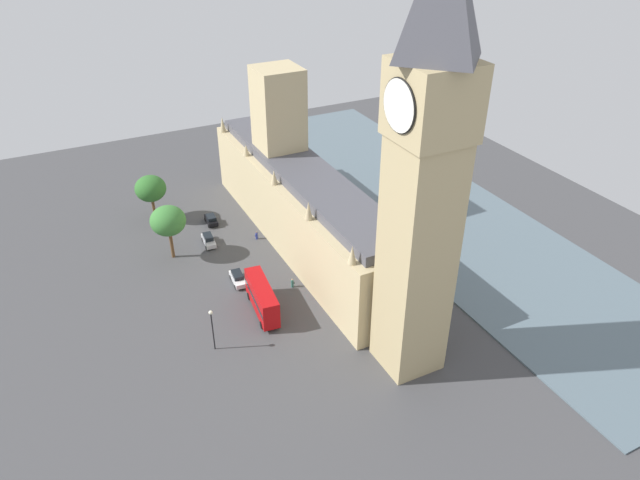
% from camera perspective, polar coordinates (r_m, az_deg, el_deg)
% --- Properties ---
extents(ground_plane, '(128.12, 128.12, 0.00)m').
position_cam_1_polar(ground_plane, '(104.71, -2.39, -0.39)').
color(ground_plane, '#424244').
extents(river_thames, '(29.55, 115.31, 0.25)m').
position_cam_1_polar(river_thames, '(117.99, 10.74, 3.07)').
color(river_thames, slate).
rests_on(river_thames, ground).
extents(parliament_building, '(12.11, 58.12, 28.59)m').
position_cam_1_polar(parliament_building, '(102.65, -1.84, 4.10)').
color(parliament_building, tan).
rests_on(parliament_building, ground).
extents(clock_tower, '(8.22, 8.22, 55.47)m').
position_cam_1_polar(clock_tower, '(66.03, 10.22, 7.14)').
color(clock_tower, tan).
rests_on(clock_tower, ground).
extents(car_black_trailing, '(2.07, 4.24, 1.74)m').
position_cam_1_polar(car_black_trailing, '(112.33, -10.53, 1.98)').
color(car_black_trailing, black).
rests_on(car_black_trailing, ground).
extents(car_silver_opposite_hall, '(2.11, 4.83, 1.74)m').
position_cam_1_polar(car_silver_opposite_hall, '(106.03, -10.77, 0.02)').
color(car_silver_opposite_hall, '#B7B7BC').
rests_on(car_silver_opposite_hall, ground).
extents(car_white_by_river_gate, '(2.15, 4.79, 1.74)m').
position_cam_1_polar(car_white_by_river_gate, '(95.35, -7.99, -3.66)').
color(car_white_by_river_gate, silver).
rests_on(car_white_by_river_gate, ground).
extents(double_decker_bus_midblock, '(3.64, 10.71, 4.75)m').
position_cam_1_polar(double_decker_bus_midblock, '(87.83, -5.66, -5.56)').
color(double_decker_bus_midblock, '#B20C0F').
rests_on(double_decker_bus_midblock, ground).
extents(pedestrian_near_tower, '(0.63, 0.55, 1.50)m').
position_cam_1_polar(pedestrian_near_tower, '(106.39, -6.17, 0.42)').
color(pedestrian_near_tower, navy).
rests_on(pedestrian_near_tower, ground).
extents(pedestrian_far_end, '(0.58, 0.48, 1.56)m').
position_cam_1_polar(pedestrian_far_end, '(93.65, -2.70, -4.22)').
color(pedestrian_far_end, '#336B60').
rests_on(pedestrian_far_end, ground).
extents(plane_tree_kerbside, '(5.93, 5.93, 9.69)m').
position_cam_1_polar(plane_tree_kerbside, '(100.62, -14.54, 1.80)').
color(plane_tree_kerbside, brown).
rests_on(plane_tree_kerbside, ground).
extents(plane_tree_leading, '(5.73, 5.73, 9.08)m').
position_cam_1_polar(plane_tree_leading, '(113.47, -16.13, 4.81)').
color(plane_tree_leading, brown).
rests_on(plane_tree_leading, ground).
extents(street_lamp_under_trees, '(0.56, 0.56, 6.67)m').
position_cam_1_polar(street_lamp_under_trees, '(81.02, -10.45, -7.92)').
color(street_lamp_under_trees, black).
rests_on(street_lamp_under_trees, ground).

